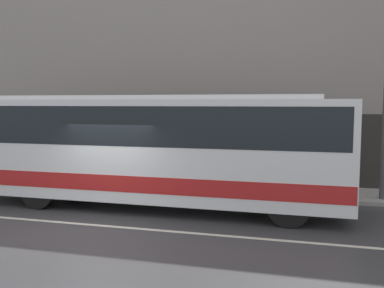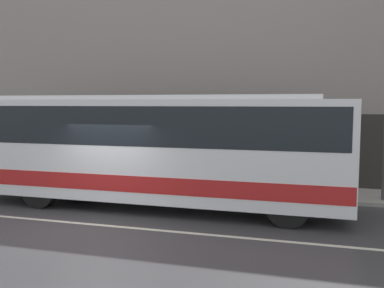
# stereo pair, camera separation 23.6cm
# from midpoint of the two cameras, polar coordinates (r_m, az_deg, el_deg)

# --- Properties ---
(ground_plane) EXTENTS (60.00, 60.00, 0.00)m
(ground_plane) POSITION_cam_midpoint_polar(r_m,az_deg,el_deg) (11.32, -13.54, -10.47)
(ground_plane) COLOR #38383A
(sidewalk) EXTENTS (60.00, 2.28, 0.12)m
(sidewalk) POSITION_cam_midpoint_polar(r_m,az_deg,el_deg) (15.88, -4.57, -5.49)
(sidewalk) COLOR #A09E99
(sidewalk) RESTS_ON ground_plane
(building_facade) EXTENTS (60.00, 0.35, 10.79)m
(building_facade) POSITION_cam_midpoint_polar(r_m,az_deg,el_deg) (16.93, -3.21, 12.69)
(building_facade) COLOR gray
(building_facade) RESTS_ON ground_plane
(lane_stripe) EXTENTS (54.00, 0.14, 0.01)m
(lane_stripe) POSITION_cam_midpoint_polar(r_m,az_deg,el_deg) (11.32, -13.55, -10.45)
(lane_stripe) COLOR beige
(lane_stripe) RESTS_ON ground_plane
(transit_bus) EXTENTS (11.17, 2.61, 3.30)m
(transit_bus) POSITION_cam_midpoint_polar(r_m,az_deg,el_deg) (12.66, -5.66, -0.08)
(transit_bus) COLOR white
(transit_bus) RESTS_ON ground_plane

